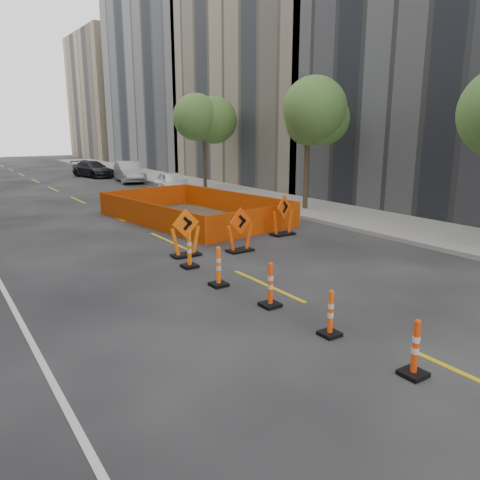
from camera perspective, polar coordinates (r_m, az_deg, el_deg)
ground_plane at (r=9.69m, az=18.05°, el=-11.73°), size 140.00×140.00×0.00m
sidewalk_right at (r=23.92m, az=9.00°, el=3.82°), size 4.00×90.00×0.15m
bld_right_c at (r=37.86m, az=6.06°, el=17.92°), size 12.00×16.00×14.00m
bld_right_d at (r=51.80m, az=-6.29°, el=20.03°), size 12.00×18.00×20.00m
bld_right_e at (r=68.37m, az=-13.74°, el=16.45°), size 12.00×14.00×16.00m
tree_r_b at (r=23.19m, az=8.28°, el=14.59°), size 2.80×2.80×5.95m
tree_r_c at (r=31.36m, az=-4.41°, el=14.37°), size 2.80×2.80×5.95m
channelizer_2 at (r=8.39m, az=20.60°, el=-12.21°), size 0.40×0.40×1.01m
channelizer_3 at (r=9.48m, az=10.99°, el=-8.72°), size 0.38×0.38×0.96m
channelizer_4 at (r=10.77m, az=3.73°, el=-5.44°), size 0.42×0.42×1.07m
channelizer_5 at (r=12.14m, az=-2.64°, el=-3.22°), size 0.42×0.42×1.07m
channelizer_6 at (r=13.81m, az=-6.20°, el=-1.13°), size 0.44×0.44×1.11m
chevron_sign_left at (r=15.01m, az=-6.67°, el=0.90°), size 1.04×0.62×1.55m
chevron_sign_center at (r=15.49m, az=-0.00°, el=1.26°), size 1.05×0.70×1.49m
chevron_sign_right at (r=17.98m, az=5.27°, el=3.07°), size 1.21×0.97×1.58m
safety_fence at (r=21.14m, az=-5.74°, el=3.89°), size 5.93×8.91×1.04m
parked_car_near at (r=29.72m, az=-8.21°, el=6.93°), size 2.23×4.29×1.40m
parked_car_mid at (r=37.02m, az=-13.34°, el=8.10°), size 2.48×4.97×1.56m
parked_car_far at (r=41.62m, az=-17.48°, el=8.24°), size 2.92×4.89×1.33m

